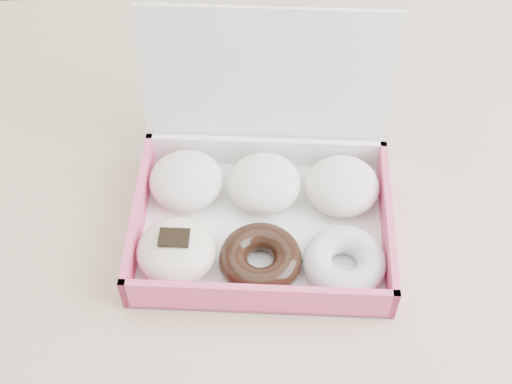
{
  "coord_description": "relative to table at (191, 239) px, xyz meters",
  "views": [
    {
      "loc": [
        0.05,
        -0.52,
        1.41
      ],
      "look_at": [
        0.08,
        -0.04,
        0.81
      ],
      "focal_mm": 50.0,
      "sensor_mm": 36.0,
      "label": 1
    }
  ],
  "objects": [
    {
      "name": "table",
      "position": [
        0.0,
        0.0,
        0.0
      ],
      "size": [
        1.2,
        0.8,
        0.75
      ],
      "color": "tan",
      "rests_on": "ground"
    },
    {
      "name": "donut_box",
      "position": [
        0.08,
        -0.03,
        0.11
      ],
      "size": [
        0.31,
        0.27,
        0.21
      ],
      "rotation": [
        0.0,
        0.0,
        -0.11
      ],
      "color": "white",
      "rests_on": "table"
    }
  ]
}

